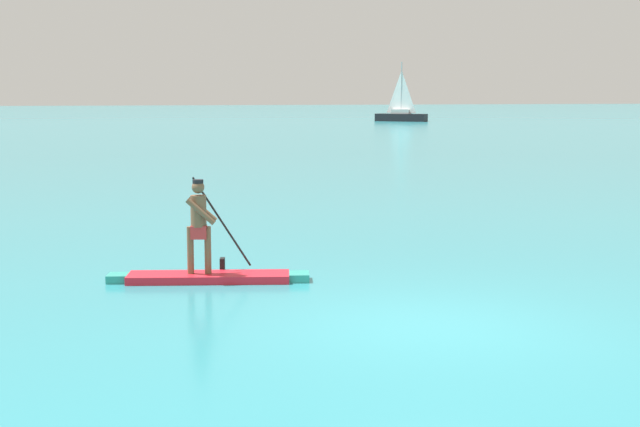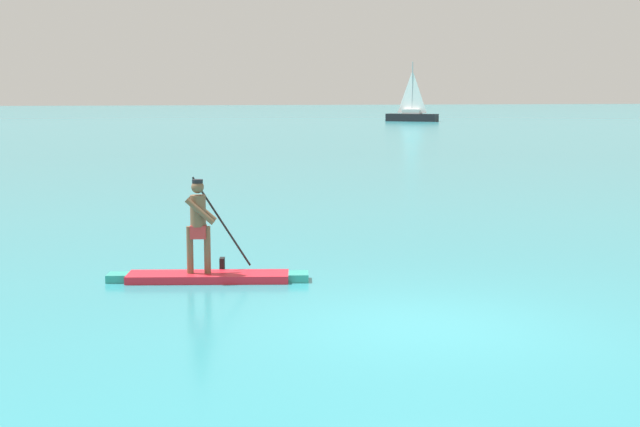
% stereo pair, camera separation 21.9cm
% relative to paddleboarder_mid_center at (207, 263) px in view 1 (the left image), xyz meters
% --- Properties ---
extents(ground, '(440.00, 440.00, 0.00)m').
position_rel_paddleboarder_mid_center_xyz_m(ground, '(2.52, -3.57, -0.31)').
color(ground, teal).
extents(paddleboarder_mid_center, '(3.36, 1.22, 1.72)m').
position_rel_paddleboarder_mid_center_xyz_m(paddleboarder_mid_center, '(0.00, 0.00, 0.00)').
color(paddleboarder_mid_center, red).
rests_on(paddleboarder_mid_center, ground).
extents(sailboat_right_horizon, '(5.32, 4.74, 6.49)m').
position_rel_paddleboarder_mid_center_xyz_m(sailboat_right_horizon, '(32.11, 79.61, 0.52)').
color(sailboat_right_horizon, black).
rests_on(sailboat_right_horizon, ground).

